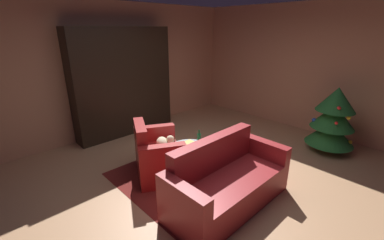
# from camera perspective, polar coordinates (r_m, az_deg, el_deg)

# --- Properties ---
(ground_plane) EXTENTS (7.53, 7.53, 0.00)m
(ground_plane) POSITION_cam_1_polar(r_m,az_deg,el_deg) (4.16, 1.98, -12.39)
(ground_plane) COLOR tan
(wall_back) EXTENTS (5.41, 0.06, 2.75)m
(wall_back) POSITION_cam_1_polar(r_m,az_deg,el_deg) (6.24, 23.44, 10.61)
(wall_back) COLOR tan
(wall_back) RESTS_ON ground
(wall_left) EXTENTS (0.06, 6.40, 2.75)m
(wall_left) POSITION_cam_1_polar(r_m,az_deg,el_deg) (5.77, -17.46, 10.67)
(wall_left) COLOR tan
(wall_left) RESTS_ON ground
(area_rug) EXTENTS (2.20, 1.92, 0.01)m
(area_rug) POSITION_cam_1_polar(r_m,az_deg,el_deg) (4.07, -0.17, -13.05)
(area_rug) COLOR maroon
(area_rug) RESTS_ON ground
(bookshelf_unit) EXTENTS (0.40, 2.17, 2.25)m
(bookshelf_unit) POSITION_cam_1_polar(r_m,az_deg,el_deg) (5.69, -13.89, 7.71)
(bookshelf_unit) COLOR black
(bookshelf_unit) RESTS_ON ground
(armchair_red) EXTENTS (1.13, 1.02, 0.88)m
(armchair_red) POSITION_cam_1_polar(r_m,az_deg,el_deg) (4.08, -7.85, -8.00)
(armchair_red) COLOR maroon
(armchair_red) RESTS_ON ground
(couch_red) EXTENTS (0.77, 1.77, 0.88)m
(couch_red) POSITION_cam_1_polar(r_m,az_deg,el_deg) (3.47, 7.72, -13.85)
(couch_red) COLOR maroon
(couch_red) RESTS_ON ground
(coffee_table) EXTENTS (0.67, 0.67, 0.45)m
(coffee_table) POSITION_cam_1_polar(r_m,az_deg,el_deg) (4.03, -0.53, -6.86)
(coffee_table) COLOR black
(coffee_table) RESTS_ON ground
(book_stack_on_table) EXTENTS (0.23, 0.19, 0.11)m
(book_stack_on_table) POSITION_cam_1_polar(r_m,az_deg,el_deg) (3.93, -0.50, -5.89)
(book_stack_on_table) COLOR gray
(book_stack_on_table) RESTS_ON coffee_table
(bottle_on_table) EXTENTS (0.06, 0.06, 0.26)m
(bottle_on_table) POSITION_cam_1_polar(r_m,az_deg,el_deg) (4.06, 1.59, -4.32)
(bottle_on_table) COLOR #11552C
(bottle_on_table) RESTS_ON coffee_table
(decorated_tree) EXTENTS (0.85, 0.85, 1.24)m
(decorated_tree) POSITION_cam_1_polar(r_m,az_deg,el_deg) (5.37, 29.15, 0.20)
(decorated_tree) COLOR brown
(decorated_tree) RESTS_ON ground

